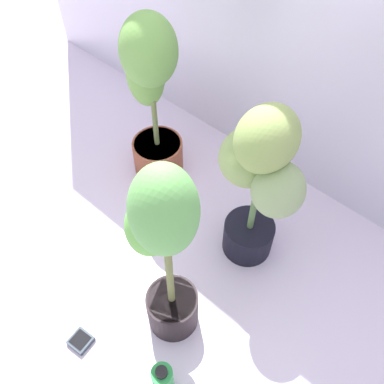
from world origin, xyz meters
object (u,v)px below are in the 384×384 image
at_px(potted_plant_back_right, 260,178).
at_px(nutrient_bottle, 163,381).
at_px(potted_plant_front_right, 164,249).
at_px(hygrometer_box, 81,341).
at_px(potted_plant_back_left, 151,93).

distance_m(potted_plant_back_right, nutrient_bottle, 0.80).
bearing_deg(potted_plant_back_right, nutrient_bottle, -78.52).
relative_size(potted_plant_back_right, potted_plant_front_right, 0.88).
xyz_separation_m(potted_plant_back_right, hygrometer_box, (-0.22, -0.78, -0.47)).
height_order(potted_plant_back_right, hygrometer_box, potted_plant_back_right).
relative_size(potted_plant_back_left, nutrient_bottle, 3.97).
bearing_deg(potted_plant_back_left, hygrometer_box, -64.06).
relative_size(potted_plant_back_right, nutrient_bottle, 3.75).
height_order(potted_plant_back_right, potted_plant_front_right, potted_plant_front_right).
xyz_separation_m(potted_plant_back_left, potted_plant_back_right, (0.65, -0.08, 0.00)).
height_order(potted_plant_back_left, nutrient_bottle, potted_plant_back_left).
xyz_separation_m(potted_plant_back_right, potted_plant_front_right, (-0.04, -0.47, 0.04)).
bearing_deg(potted_plant_front_right, hygrometer_box, -120.49).
bearing_deg(potted_plant_back_right, potted_plant_back_left, 172.66).
bearing_deg(potted_plant_back_right, potted_plant_front_right, -94.61).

